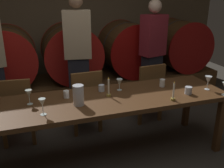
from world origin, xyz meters
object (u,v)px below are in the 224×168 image
Objects in this scene: wine_barrel_right at (128,48)px; candle_left at (109,91)px; wine_barrel_left at (6,57)px; pitcher at (78,95)px; wine_barrel_center at (71,52)px; guest_right at (152,53)px; wine_glass_center_right at (119,82)px; wine_glass_right at (208,80)px; wine_barrel_far_right at (179,45)px; chair_right at (148,90)px; chair_left at (17,107)px; cup_far_right at (188,90)px; chair_center at (85,98)px; cup_center_left at (101,88)px; dining_table at (100,104)px; wine_glass_center_left at (42,103)px; guest_center at (78,58)px; cup_center_right at (162,83)px; candle_right at (173,95)px; wine_glass_left at (29,94)px; cup_far_left at (66,94)px.

wine_barrel_right is 2.08m from candle_left.
wine_barrel_left reaches higher than pitcher.
wine_barrel_center and wine_barrel_right have the same top height.
wine_barrel_right is 0.56× the size of guest_right.
wine_barrel_right is 1.88m from wine_glass_center_right.
wine_barrel_far_right is at bearing 66.53° from wine_glass_right.
wine_barrel_center is 1.56m from chair_right.
wine_barrel_left is 1.32m from chair_left.
pitcher is 1.24m from cup_far_right.
cup_center_left is at bearing 101.38° from chair_center.
dining_table is 0.67m from wine_glass_center_left.
wine_barrel_center is at bearing 0.00° from wine_barrel_left.
dining_table is 1.14m from guest_center.
pitcher is (-0.25, -0.08, 0.17)m from dining_table.
wine_barrel_right is (2.11, 0.00, 0.00)m from wine_barrel_left.
wine_barrel_right is at bearing 59.29° from cup_center_left.
pitcher is 2.26× the size of cup_center_right.
cup_center_right reaches higher than cup_far_right.
guest_center is 1.22m from pitcher.
candle_left is (1.01, -0.58, 0.31)m from chair_left.
candle_right is at bearing 128.22° from guest_center.
dining_table is at bearing 158.36° from candle_right.
wine_barrel_left is at bearing -31.97° from guest_right.
guest_center reaches higher than dining_table.
wine_glass_center_left is (-1.34, 0.09, 0.06)m from candle_right.
pitcher is at bearing -19.89° from wine_glass_left.
chair_left reaches higher than cup_far_right.
wine_glass_right is (0.05, -1.34, -0.03)m from guest_right.
candle_left is 0.70m from candle_right.
wine_barrel_left is 1.29m from guest_center.
pitcher is at bearing -138.21° from cup_center_left.
cup_center_left is at bearing 105.93° from guest_center.
wine_barrel_center is at bearing 115.50° from cup_far_right.
chair_right is at bearing 96.05° from cup_far_right.
guest_center is at bearing 55.05° from wine_glass_left.
candle_right reaches higher than wine_glass_left.
wine_glass_center_right is 0.22m from cup_center_left.
cup_center_left is (-0.03, 0.17, -0.03)m from candle_left.
guest_right is at bearing 29.74° from wine_glass_left.
pitcher is (-1.48, -1.29, -0.04)m from guest_right.
guest_right reaches higher than candle_right.
guest_center reaches higher than wine_glass_center_left.
wine_glass_left is at bearing 165.49° from candle_right.
wine_barrel_center is 1.89m from dining_table.
chair_center is 1.08m from wine_glass_center_left.
cup_far_left is (-1.41, -1.74, -0.06)m from wine_barrel_right.
cup_far_left is 1.00× the size of cup_far_right.
chair_right is 4.04× the size of candle_right.
wine_barrel_left reaches higher than dining_table.
cup_far_right is (1.24, -0.10, -0.06)m from pitcher.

